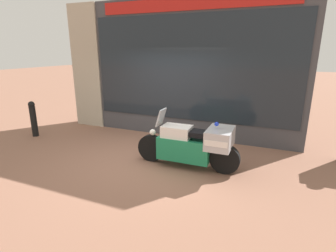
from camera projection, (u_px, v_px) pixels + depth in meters
ground_plane at (144, 158)px, 6.15m from camera, size 60.00×60.00×0.00m
shop_building at (160, 69)px, 7.56m from camera, size 6.97×0.55×3.79m
window_display at (189, 121)px, 7.66m from camera, size 5.49×0.30×1.81m
paramedic_motorcycle at (194, 144)px, 5.49m from camera, size 2.27×0.77×1.24m
street_bollard at (33, 118)px, 7.57m from camera, size 0.18×0.18×1.03m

